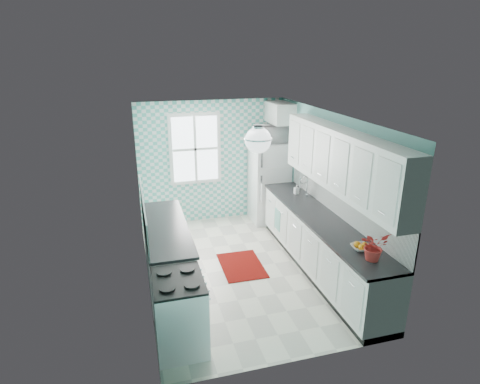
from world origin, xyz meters
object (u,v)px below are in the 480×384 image
object	(u,v)px
sink	(298,198)
microwave	(270,134)
stove	(180,312)
ceiling_light	(258,140)
fruit_bowl	(361,248)
fridge	(269,182)
potted_plant	(374,246)

from	to	relation	value
sink	microwave	bearing A→B (deg)	94.89
stove	ceiling_light	bearing A→B (deg)	29.82
fruit_bowl	fridge	bearing A→B (deg)	91.55
stove	microwave	bearing A→B (deg)	53.16
stove	fridge	bearing A→B (deg)	53.16
sink	potted_plant	size ratio (longest dim) A/B	1.42
fruit_bowl	potted_plant	world-z (taller)	potted_plant
fridge	fruit_bowl	bearing A→B (deg)	-89.34
ceiling_light	microwave	xyz separation A→B (m)	(1.11, 2.61, -0.48)
sink	potted_plant	xyz separation A→B (m)	(-0.00, -2.32, 0.19)
ceiling_light	stove	distance (m)	2.33
fruit_bowl	microwave	xyz separation A→B (m)	(-0.09, 3.33, 0.87)
potted_plant	microwave	distance (m)	3.68
fridge	potted_plant	world-z (taller)	fridge
ceiling_light	fridge	bearing A→B (deg)	66.99
fridge	microwave	world-z (taller)	microwave
stove	potted_plant	size ratio (longest dim) A/B	2.39
fridge	microwave	bearing A→B (deg)	53.03
fruit_bowl	potted_plant	xyz separation A→B (m)	(0.00, -0.27, 0.16)
ceiling_light	potted_plant	distance (m)	1.96
ceiling_light	potted_plant	bearing A→B (deg)	-39.53
fridge	fruit_bowl	world-z (taller)	fridge
ceiling_light	stove	size ratio (longest dim) A/B	0.39
stove	potted_plant	distance (m)	2.50
sink	microwave	distance (m)	1.58
potted_plant	microwave	xyz separation A→B (m)	(-0.09, 3.60, 0.72)
ceiling_light	sink	bearing A→B (deg)	47.81
ceiling_light	stove	bearing A→B (deg)	-147.76
sink	stove	bearing A→B (deg)	-138.37
stove	sink	size ratio (longest dim) A/B	1.69
potted_plant	sink	bearing A→B (deg)	89.89
fridge	fruit_bowl	distance (m)	3.34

